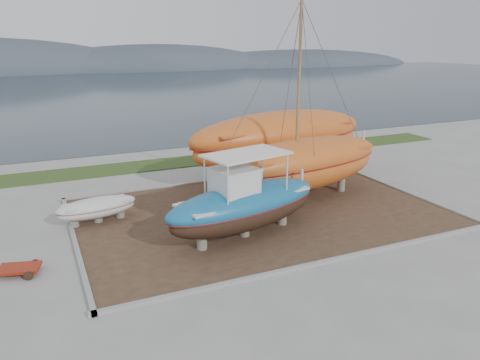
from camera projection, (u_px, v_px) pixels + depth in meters
name	position (u px, v px, depth m)	size (l,w,h in m)	color
ground	(301.00, 243.00, 20.58)	(140.00, 140.00, 0.00)	gray
dirt_patch	(260.00, 212.00, 24.06)	(18.00, 12.00, 0.06)	#422D1E
curb_frame	(260.00, 212.00, 24.05)	(18.60, 12.60, 0.15)	gray
grass_strip	(190.00, 161.00, 34.09)	(44.00, 3.00, 0.08)	#284219
sea	(91.00, 90.00, 81.65)	(260.00, 100.00, 0.04)	#192833
mountain_ridge	(65.00, 71.00, 129.63)	(200.00, 36.00, 20.00)	#333D49
blue_caique	(245.00, 196.00, 20.63)	(7.92, 2.48, 3.82)	#176392
white_dinghy	(97.00, 210.00, 22.62)	(3.87, 1.45, 1.16)	silver
orange_sailboat	(306.00, 106.00, 24.27)	(10.51, 3.10, 10.37)	#C0571D
orange_bare_hull	(280.00, 146.00, 29.15)	(12.77, 3.83, 4.18)	#C0571D
red_trailer	(19.00, 271.00, 17.77)	(2.23, 1.11, 0.32)	maroon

